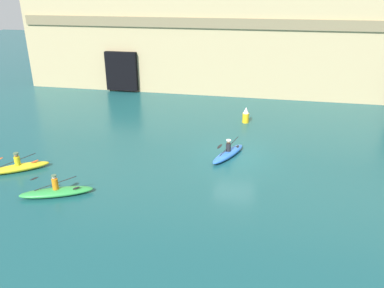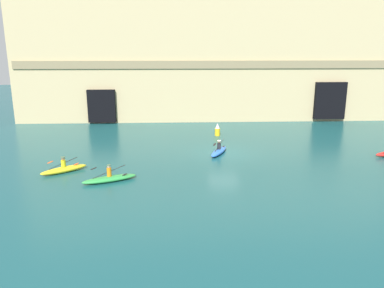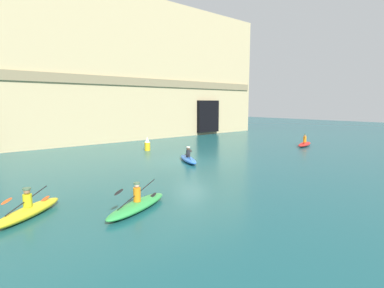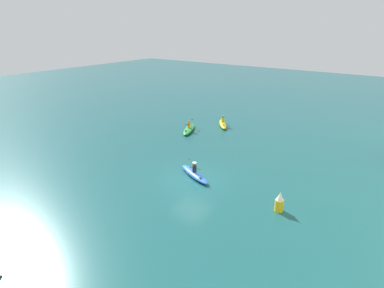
# 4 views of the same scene
# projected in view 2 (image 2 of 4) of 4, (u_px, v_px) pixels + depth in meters

# --- Properties ---
(ground_plane) EXTENTS (120.00, 120.00, 0.00)m
(ground_plane) POSITION_uv_depth(u_px,v_px,m) (224.00, 153.00, 30.39)
(ground_plane) COLOR #195156
(cliff_bluff) EXTENTS (44.48, 5.84, 15.86)m
(cliff_bluff) POSITION_uv_depth(u_px,v_px,m) (211.00, 51.00, 43.65)
(cliff_bluff) COLOR tan
(cliff_bluff) RESTS_ON ground
(kayak_yellow) EXTENTS (2.98, 2.44, 1.11)m
(kayak_yellow) POSITION_uv_depth(u_px,v_px,m) (64.00, 169.00, 25.63)
(kayak_yellow) COLOR yellow
(kayak_yellow) RESTS_ON ground
(kayak_blue) EXTENTS (1.98, 3.31, 1.10)m
(kayak_blue) POSITION_uv_depth(u_px,v_px,m) (219.00, 151.00, 30.21)
(kayak_blue) COLOR blue
(kayak_blue) RESTS_ON ground
(kayak_green) EXTENTS (3.54, 2.14, 1.12)m
(kayak_green) POSITION_uv_depth(u_px,v_px,m) (109.00, 178.00, 23.89)
(kayak_green) COLOR green
(kayak_green) RESTS_ON ground
(marker_buoy) EXTENTS (0.50, 0.50, 1.21)m
(marker_buoy) POSITION_uv_depth(u_px,v_px,m) (217.00, 130.00, 36.32)
(marker_buoy) COLOR yellow
(marker_buoy) RESTS_ON ground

